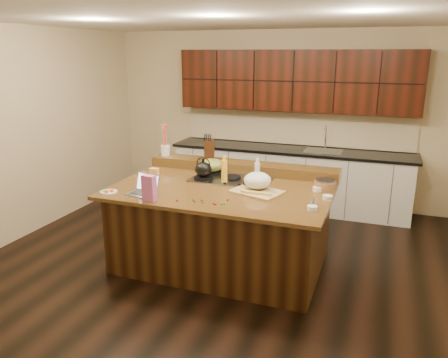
% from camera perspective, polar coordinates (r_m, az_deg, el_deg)
% --- Properties ---
extents(room, '(5.52, 5.02, 2.72)m').
position_cam_1_polar(room, '(4.74, -0.21, 3.91)').
color(room, black).
rests_on(room, ground).
extents(island, '(2.40, 1.60, 0.92)m').
position_cam_1_polar(island, '(5.00, -0.20, -6.06)').
color(island, black).
rests_on(island, ground).
extents(back_ledge, '(2.40, 0.30, 0.12)m').
position_cam_1_polar(back_ledge, '(5.47, 2.37, 1.58)').
color(back_ledge, black).
rests_on(back_ledge, island).
extents(cooktop, '(0.92, 0.52, 0.05)m').
position_cam_1_polar(cooktop, '(5.11, 0.97, 0.04)').
color(cooktop, gray).
rests_on(cooktop, island).
extents(back_counter, '(3.70, 0.66, 2.40)m').
position_cam_1_polar(back_counter, '(6.83, 8.77, 4.40)').
color(back_counter, silver).
rests_on(back_counter, ground).
extents(kettle, '(0.20, 0.20, 0.18)m').
position_cam_1_polar(kettle, '(5.07, -2.71, 1.26)').
color(kettle, black).
rests_on(kettle, cooktop).
extents(green_bowl, '(0.37, 0.37, 0.16)m').
position_cam_1_polar(green_bowl, '(5.30, -1.61, 1.84)').
color(green_bowl, olive).
rests_on(green_bowl, cooktop).
extents(laptop, '(0.34, 0.29, 0.21)m').
position_cam_1_polar(laptop, '(4.68, -10.34, -1.24)').
color(laptop, '#B7B7BC').
rests_on(laptop, island).
extents(oil_bottle, '(0.09, 0.09, 0.27)m').
position_cam_1_polar(oil_bottle, '(4.97, 0.05, 0.99)').
color(oil_bottle, yellow).
rests_on(oil_bottle, island).
extents(vinegar_bottle, '(0.07, 0.07, 0.25)m').
position_cam_1_polar(vinegar_bottle, '(4.94, 4.36, 0.74)').
color(vinegar_bottle, silver).
rests_on(vinegar_bottle, island).
extents(wooden_tray, '(0.59, 0.50, 0.21)m').
position_cam_1_polar(wooden_tray, '(4.69, 4.38, -0.53)').
color(wooden_tray, tan).
rests_on(wooden_tray, island).
extents(ramekin_a, '(0.10, 0.10, 0.04)m').
position_cam_1_polar(ramekin_a, '(4.22, 11.45, -3.75)').
color(ramekin_a, white).
rests_on(ramekin_a, island).
extents(ramekin_b, '(0.12, 0.12, 0.04)m').
position_cam_1_polar(ramekin_b, '(4.55, 13.34, -2.37)').
color(ramekin_b, white).
rests_on(ramekin_b, island).
extents(ramekin_c, '(0.12, 0.12, 0.04)m').
position_cam_1_polar(ramekin_c, '(4.80, 12.10, -1.31)').
color(ramekin_c, white).
rests_on(ramekin_c, island).
extents(strainer_bowl, '(0.26, 0.26, 0.09)m').
position_cam_1_polar(strainer_bowl, '(4.88, 13.07, -0.82)').
color(strainer_bowl, '#996B3F').
rests_on(strainer_bowl, island).
extents(kitchen_timer, '(0.09, 0.09, 0.07)m').
position_cam_1_polar(kitchen_timer, '(4.41, 11.68, -2.68)').
color(kitchen_timer, silver).
rests_on(kitchen_timer, island).
extents(pink_bag, '(0.15, 0.09, 0.26)m').
position_cam_1_polar(pink_bag, '(4.43, -9.76, -1.18)').
color(pink_bag, '#CB5FA6').
rests_on(pink_bag, island).
extents(candy_plate, '(0.24, 0.24, 0.01)m').
position_cam_1_polar(candy_plate, '(4.83, -14.82, -1.62)').
color(candy_plate, white).
rests_on(candy_plate, island).
extents(package_box, '(0.10, 0.07, 0.14)m').
position_cam_1_polar(package_box, '(5.17, -9.08, 0.65)').
color(package_box, '#EFA854').
rests_on(package_box, island).
extents(utensil_crock, '(0.16, 0.16, 0.14)m').
position_cam_1_polar(utensil_crock, '(5.84, -7.66, 3.73)').
color(utensil_crock, white).
rests_on(utensil_crock, back_ledge).
extents(knife_block, '(0.18, 0.23, 0.25)m').
position_cam_1_polar(knife_block, '(5.57, -1.93, 3.81)').
color(knife_block, black).
rests_on(knife_block, back_ledge).
extents(gumdrop_0, '(0.02, 0.02, 0.02)m').
position_cam_1_polar(gumdrop_0, '(4.28, -1.11, -3.31)').
color(gumdrop_0, red).
rests_on(gumdrop_0, island).
extents(gumdrop_1, '(0.02, 0.02, 0.02)m').
position_cam_1_polar(gumdrop_1, '(4.30, 0.05, -3.19)').
color(gumdrop_1, '#198C26').
rests_on(gumdrop_1, island).
extents(gumdrop_2, '(0.02, 0.02, 0.02)m').
position_cam_1_polar(gumdrop_2, '(4.41, -6.16, -2.80)').
color(gumdrop_2, red).
rests_on(gumdrop_2, island).
extents(gumdrop_3, '(0.02, 0.02, 0.02)m').
position_cam_1_polar(gumdrop_3, '(4.42, -4.05, -2.70)').
color(gumdrop_3, '#198C26').
rests_on(gumdrop_3, island).
extents(gumdrop_4, '(0.02, 0.02, 0.02)m').
position_cam_1_polar(gumdrop_4, '(4.37, -3.89, -2.92)').
color(gumdrop_4, red).
rests_on(gumdrop_4, island).
extents(gumdrop_5, '(0.02, 0.02, 0.02)m').
position_cam_1_polar(gumdrop_5, '(4.34, -2.86, -3.05)').
color(gumdrop_5, '#198C26').
rests_on(gumdrop_5, island).
extents(gumdrop_6, '(0.02, 0.02, 0.02)m').
position_cam_1_polar(gumdrop_6, '(4.30, -1.34, -3.20)').
color(gumdrop_6, red).
rests_on(gumdrop_6, island).
extents(gumdrop_7, '(0.02, 0.02, 0.02)m').
position_cam_1_polar(gumdrop_7, '(4.29, 0.04, -3.24)').
color(gumdrop_7, '#198C26').
rests_on(gumdrop_7, island).
extents(gumdrop_8, '(0.02, 0.02, 0.02)m').
position_cam_1_polar(gumdrop_8, '(4.40, -2.92, -2.79)').
color(gumdrop_8, red).
rests_on(gumdrop_8, island).
extents(gumdrop_9, '(0.02, 0.02, 0.02)m').
position_cam_1_polar(gumdrop_9, '(4.28, -0.38, -3.28)').
color(gumdrop_9, '#198C26').
rests_on(gumdrop_9, island).
extents(gumdrop_10, '(0.02, 0.02, 0.02)m').
position_cam_1_polar(gumdrop_10, '(4.40, 0.48, -2.74)').
color(gumdrop_10, red).
rests_on(gumdrop_10, island).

